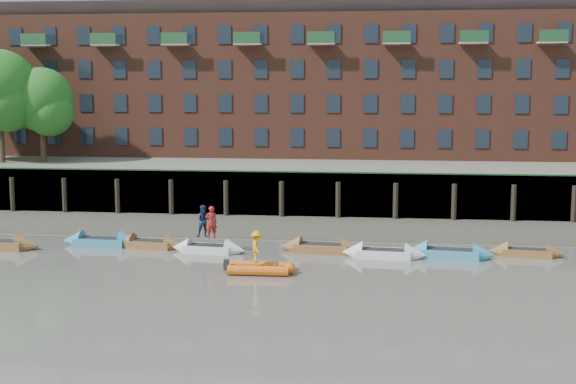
% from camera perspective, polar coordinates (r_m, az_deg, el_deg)
% --- Properties ---
extents(ground, '(220.00, 220.00, 0.00)m').
position_cam_1_polar(ground, '(35.50, -1.71, -7.76)').
color(ground, '#5F5A53').
rests_on(ground, ground).
extents(foreshore, '(110.00, 8.00, 0.50)m').
position_cam_1_polar(foreshore, '(52.93, 1.17, -2.56)').
color(foreshore, '#3D382F').
rests_on(foreshore, ground).
extents(mud_band, '(110.00, 1.60, 0.10)m').
position_cam_1_polar(mud_band, '(49.61, 0.79, -3.27)').
color(mud_band, '#4C4336').
rests_on(mud_band, ground).
extents(river_wall, '(110.00, 1.23, 3.30)m').
position_cam_1_polar(river_wall, '(56.98, 1.61, -0.20)').
color(river_wall, '#2D2A26').
rests_on(river_wall, ground).
extents(bank_terrace, '(110.00, 28.00, 3.20)m').
position_cam_1_polar(bank_terrace, '(70.45, 2.62, 1.34)').
color(bank_terrace, '#5E594D').
rests_on(bank_terrace, ground).
extents(apartment_terrace, '(80.60, 15.56, 20.98)m').
position_cam_1_polar(apartment_terrace, '(71.07, 2.73, 10.46)').
color(apartment_terrace, brown).
rests_on(apartment_terrace, bank_terrace).
extents(rowboat_1, '(4.75, 1.53, 1.36)m').
position_cam_1_polar(rowboat_1, '(48.41, -13.14, -3.46)').
color(rowboat_1, teal).
rests_on(rowboat_1, ground).
extents(rowboat_2, '(4.42, 1.90, 1.24)m').
position_cam_1_polar(rowboat_2, '(47.28, -9.79, -3.66)').
color(rowboat_2, brown).
rests_on(rowboat_2, ground).
extents(rowboat_3, '(4.41, 1.72, 1.25)m').
position_cam_1_polar(rowboat_3, '(45.50, -5.70, -4.03)').
color(rowboat_3, silver).
rests_on(rowboat_3, ground).
extents(rowboat_4, '(4.86, 1.81, 1.38)m').
position_cam_1_polar(rowboat_4, '(45.42, 2.39, -3.99)').
color(rowboat_4, brown).
rests_on(rowboat_4, ground).
extents(rowboat_5, '(4.71, 1.74, 1.34)m').
position_cam_1_polar(rowboat_5, '(44.25, 6.82, -4.37)').
color(rowboat_5, silver).
rests_on(rowboat_5, ground).
extents(rowboat_6, '(5.04, 2.02, 1.42)m').
position_cam_1_polar(rowboat_6, '(44.80, 11.43, -4.30)').
color(rowboat_6, teal).
rests_on(rowboat_6, ground).
extents(rowboat_7, '(4.20, 1.65, 1.19)m').
position_cam_1_polar(rowboat_7, '(46.27, 16.61, -4.14)').
color(rowboat_7, brown).
rests_on(rowboat_7, ground).
extents(rib_tender, '(3.35, 1.61, 0.58)m').
position_cam_1_polar(rib_tender, '(40.47, -1.84, -5.44)').
color(rib_tender, '#D65512').
rests_on(rib_tender, ground).
extents(person_rower_a, '(0.78, 0.66, 1.83)m').
position_cam_1_polar(person_rower_a, '(45.10, -5.48, -2.15)').
color(person_rower_a, maroon).
rests_on(person_rower_a, rowboat_3).
extents(person_rower_b, '(1.03, 0.89, 1.83)m').
position_cam_1_polar(person_rower_b, '(45.46, -5.99, -2.08)').
color(person_rower_b, '#19233F').
rests_on(person_rower_b, rowboat_3).
extents(person_rib_crew, '(0.84, 1.16, 1.61)m').
position_cam_1_polar(person_rib_crew, '(40.30, -2.24, -3.91)').
color(person_rib_crew, orange).
rests_on(person_rib_crew, rib_tender).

